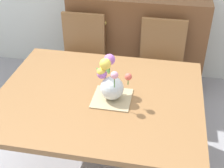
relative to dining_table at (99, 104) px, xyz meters
name	(u,v)px	position (x,y,z in m)	size (l,w,h in m)	color
ground_plane	(101,166)	(0.00, 0.00, -0.64)	(12.00, 12.00, 0.00)	#939399
dining_table	(99,104)	(0.00, 0.00, 0.00)	(1.41, 1.13, 0.73)	olive
chair_left	(82,54)	(-0.39, 0.91, -0.12)	(0.42, 0.42, 0.90)	olive
chair_right	(161,61)	(0.39, 0.91, -0.12)	(0.42, 0.42, 0.90)	olive
dresser	(137,41)	(0.11, 1.33, -0.14)	(1.40, 0.47, 1.00)	brown
placemat	(112,98)	(0.10, -0.03, 0.09)	(0.26, 0.26, 0.01)	tan
flower_vase	(111,82)	(0.09, -0.02, 0.21)	(0.26, 0.23, 0.28)	silver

